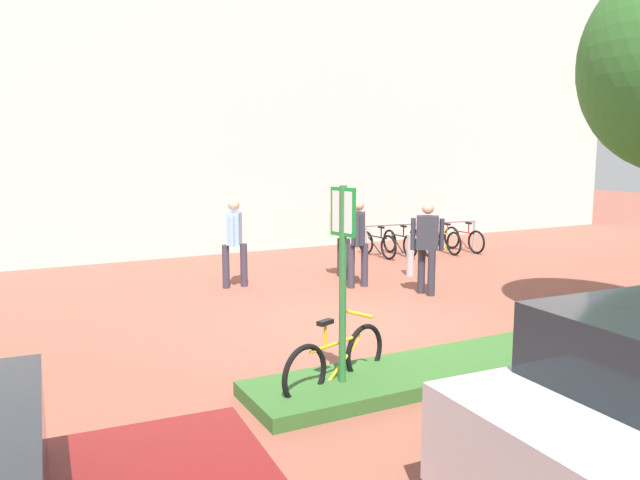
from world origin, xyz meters
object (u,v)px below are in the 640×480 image
at_px(bollard_steel, 410,255).
at_px(person_suited_dark, 427,242).
at_px(person_suited_navy, 358,237).
at_px(bike_rack_cluster, 421,241).
at_px(parking_sign_post, 343,260).
at_px(bike_at_sign, 336,361).
at_px(person_casual_tan, 234,237).
at_px(person_shirt_blue, 344,231).

height_order(bollard_steel, person_suited_dark, person_suited_dark).
bearing_deg(person_suited_navy, bollard_steel, 15.43).
bearing_deg(bike_rack_cluster, parking_sign_post, -131.62).
xyz_separation_m(bike_at_sign, person_suited_dark, (3.75, 3.34, 0.63)).
bearing_deg(bike_rack_cluster, person_casual_tan, -165.01).
relative_size(person_shirt_blue, person_suited_navy, 1.00).
height_order(bike_at_sign, person_suited_navy, person_suited_navy).
bearing_deg(person_shirt_blue, bike_at_sign, -120.31).
bearing_deg(bollard_steel, bike_rack_cluster, 48.75).
bearing_deg(person_suited_dark, bike_at_sign, -138.33).
xyz_separation_m(person_shirt_blue, person_suited_dark, (0.60, -2.05, 0.00)).
height_order(person_casual_tan, person_suited_navy, same).
xyz_separation_m(parking_sign_post, person_shirt_blue, (3.16, 5.54, -0.53)).
xyz_separation_m(person_shirt_blue, person_casual_tan, (-2.34, 0.17, 0.00)).
xyz_separation_m(bike_at_sign, person_shirt_blue, (3.15, 5.39, 0.63)).
bearing_deg(bike_at_sign, bollard_steel, 47.41).
xyz_separation_m(bike_at_sign, person_suited_navy, (2.94, 4.45, 0.63)).
height_order(bike_at_sign, person_casual_tan, person_casual_tan).
bearing_deg(bollard_steel, person_shirt_blue, 159.05).
bearing_deg(bike_rack_cluster, person_suited_navy, -143.01).
xyz_separation_m(bike_at_sign, person_casual_tan, (0.81, 5.56, 0.63)).
bearing_deg(person_suited_navy, bike_at_sign, -123.44).
bearing_deg(person_suited_navy, person_casual_tan, 152.61).
bearing_deg(person_casual_tan, person_shirt_blue, -4.07).
height_order(bike_rack_cluster, person_casual_tan, person_casual_tan).
distance_m(bike_at_sign, person_casual_tan, 5.65).
bearing_deg(parking_sign_post, person_suited_dark, 42.85).
height_order(bike_at_sign, person_shirt_blue, person_shirt_blue).
height_order(bike_at_sign, bollard_steel, bollard_steel).
relative_size(bike_at_sign, person_suited_dark, 0.93).
relative_size(person_suited_dark, person_casual_tan, 1.00).
relative_size(bollard_steel, person_suited_dark, 0.52).
height_order(parking_sign_post, person_suited_navy, parking_sign_post).
bearing_deg(bike_rack_cluster, bike_at_sign, -132.18).
distance_m(bollard_steel, person_suited_dark, 1.79).
relative_size(bike_at_sign, person_suited_navy, 0.93).
distance_m(parking_sign_post, bike_rack_cluster, 9.70).
bearing_deg(bike_at_sign, person_casual_tan, 81.70).
bearing_deg(parking_sign_post, bollard_steel, 48.22).
bearing_deg(bollard_steel, person_casual_tan, 169.56).
height_order(bike_rack_cluster, person_suited_navy, person_suited_navy).
relative_size(person_shirt_blue, person_suited_dark, 1.00).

